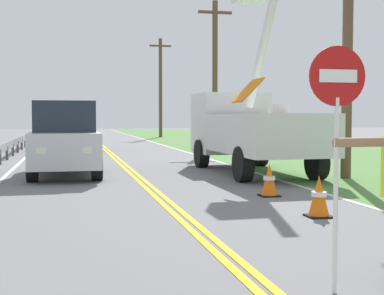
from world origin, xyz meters
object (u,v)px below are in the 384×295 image
Objects in this scene: stop_sign_paddle at (337,113)px; oncoming_suv_nearest at (65,138)px; traffic_cone_mid at (269,180)px; utility_pole_mid at (215,72)px; oncoming_suv_second at (71,129)px; utility_pole_near at (348,31)px; traffic_cone_lead at (319,197)px; utility_bucket_truck at (249,125)px; utility_pole_far at (160,86)px.

stop_sign_paddle reaches higher than oncoming_suv_nearest.
utility_pole_mid is at bearing 78.83° from traffic_cone_mid.
stop_sign_paddle is at bearing -77.31° from oncoming_suv_nearest.
oncoming_suv_second is 6.59× the size of traffic_cone_mid.
utility_pole_mid reaches higher than utility_pole_near.
oncoming_suv_second is at bearing 101.58° from traffic_cone_lead.
utility_bucket_truck is at bearing 76.43° from traffic_cone_mid.
oncoming_suv_second reaches higher than traffic_cone_lead.
utility_pole_far is 34.92m from traffic_cone_mid.
stop_sign_paddle is at bearing -102.19° from utility_pole_mid.
utility_pole_far is (2.10, 29.43, 2.82)m from utility_bucket_truck.
utility_pole_mid is (7.46, 0.43, 2.99)m from oncoming_suv_second.
utility_pole_near reaches higher than oncoming_suv_second.
oncoming_suv_second is (-5.26, 11.85, -0.37)m from utility_bucket_truck.
oncoming_suv_nearest is 8.73m from traffic_cone_lead.
utility_pole_near is 10.88× the size of traffic_cone_mid.
traffic_cone_lead is (-3.38, -37.01, -3.92)m from utility_pole_far.
utility_pole_near is at bearing 57.97° from traffic_cone_lead.
utility_pole_near is (2.01, -2.32, 2.56)m from utility_bucket_truck.
traffic_cone_lead and traffic_cone_mid have the same top height.
stop_sign_paddle reaches higher than oncoming_suv_second.
oncoming_suv_nearest is at bearing 118.71° from traffic_cone_lead.
utility_pole_far reaches higher than oncoming_suv_nearest.
utility_pole_near reaches higher than utility_bucket_truck.
utility_pole_near is (7.27, -14.17, 2.93)m from oncoming_suv_second.
utility_bucket_truck is 5.47m from oncoming_suv_nearest.
utility_pole_mid is at bearing 77.81° from stop_sign_paddle.
stop_sign_paddle is at bearing -113.38° from traffic_cone_lead.
utility_pole_far is 11.63× the size of traffic_cone_mid.
oncoming_suv_second is (-2.36, 23.17, -0.65)m from stop_sign_paddle.
traffic_cone_lead is (4.18, -7.63, -0.72)m from oncoming_suv_nearest.
oncoming_suv_nearest is 0.60× the size of utility_pole_mid.
stop_sign_paddle is 11.69m from utility_bucket_truck.
traffic_cone_mid is (1.66, 6.21, -1.37)m from stop_sign_paddle.
oncoming_suv_second is 6.59× the size of traffic_cone_lead.
stop_sign_paddle is at bearing -104.35° from utility_bucket_truck.
stop_sign_paddle is 0.31× the size of utility_pole_near.
oncoming_suv_nearest is at bearing 162.42° from utility_pole_near.
oncoming_suv_second is 19.33m from utility_pole_far.
traffic_cone_lead is at bearing -78.42° from oncoming_suv_second.
oncoming_suv_second is 8.05m from utility_pole_mid.
traffic_cone_mid is at bearing 75.01° from stop_sign_paddle.
utility_pole_mid is 11.07× the size of traffic_cone_lead.
utility_pole_far reaches higher than utility_pole_mid.
oncoming_suv_second is 19.84m from traffic_cone_lead.
traffic_cone_lead is (-3.48, -19.86, -3.72)m from utility_pole_mid.
stop_sign_paddle is 0.51× the size of oncoming_suv_nearest.
traffic_cone_mid is (4.22, -5.16, -0.72)m from oncoming_suv_nearest.
utility_pole_mid reaches higher than oncoming_suv_second.
traffic_cone_lead is at bearing -95.21° from utility_pole_far.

